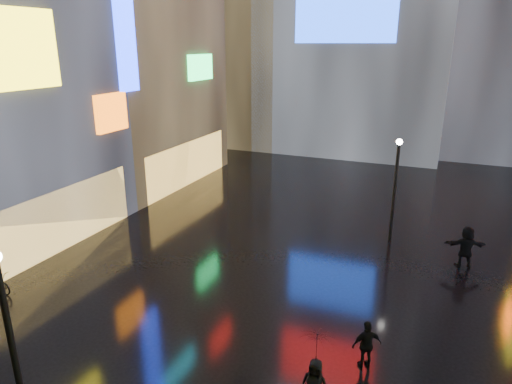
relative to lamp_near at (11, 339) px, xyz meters
The scene contains 8 objects.
ground 15.27m from the lamp_near, 76.79° to the left, with size 140.00×140.00×0.00m, color black.
building_left_far 25.42m from the lamp_near, 121.38° to the left, with size 10.28×12.00×22.00m.
tower_flank_left 39.39m from the lamp_near, 106.12° to the left, with size 10.00×10.00×26.00m, color black.
lamp_near is the anchor object (origin of this frame).
lamp_far 17.47m from the lamp_near, 67.19° to the left, with size 0.30×0.30×5.20m.
pedestrian_3 9.71m from the lamp_near, 39.35° to the left, with size 0.93×0.39×1.59m, color black.
pedestrian_5 17.76m from the lamp_near, 54.79° to the left, with size 1.77×0.56×1.90m, color black.
umbrella_2 7.42m from the lamp_near, 30.59° to the left, with size 0.94×0.96×0.87m, color black.
Camera 1 is at (5.35, -0.67, 9.50)m, focal length 32.00 mm.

